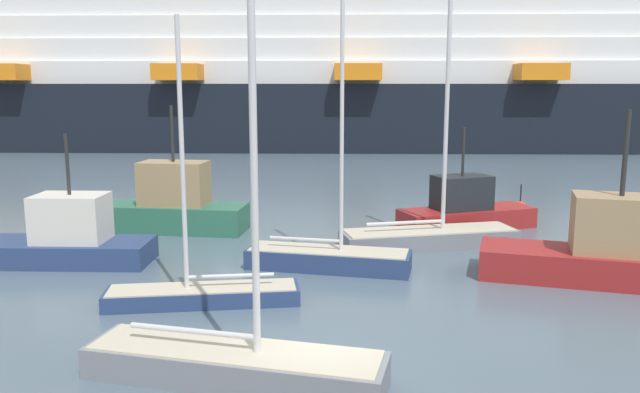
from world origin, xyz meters
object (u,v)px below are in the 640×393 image
at_px(fishing_boat_1, 67,239).
at_px(sailboat_2, 328,255).
at_px(fishing_boat_0, 608,252).
at_px(fishing_boat_2, 170,206).
at_px(sailboat_4, 203,290).
at_px(sailboat_3, 235,355).
at_px(cruise_ship, 197,75).
at_px(fishing_boat_3, 465,210).
at_px(channel_buoy_1, 520,207).
at_px(sailboat_0, 429,234).

bearing_deg(fishing_boat_1, sailboat_2, -2.88).
xyz_separation_m(fishing_boat_0, fishing_boat_2, (-15.74, 7.53, 0.11)).
xyz_separation_m(sailboat_4, fishing_boat_1, (-5.55, 4.34, 0.48)).
height_order(sailboat_3, sailboat_4, sailboat_3).
relative_size(sailboat_3, fishing_boat_2, 1.77).
xyz_separation_m(sailboat_3, fishing_boat_1, (-7.10, 9.21, 0.29)).
xyz_separation_m(sailboat_2, fishing_boat_0, (8.96, -1.57, 0.49)).
bearing_deg(fishing_boat_0, sailboat_4, -154.27).
distance_m(fishing_boat_0, fishing_boat_2, 17.45).
height_order(fishing_boat_2, cruise_ship, cruise_ship).
xyz_separation_m(fishing_boat_0, fishing_boat_1, (-18.26, 2.44, -0.10)).
distance_m(sailboat_3, fishing_boat_1, 11.63).
height_order(fishing_boat_0, fishing_boat_1, fishing_boat_0).
bearing_deg(fishing_boat_3, sailboat_4, 25.62).
xyz_separation_m(fishing_boat_3, channel_buoy_1, (3.50, 3.11, -0.52)).
relative_size(sailboat_0, fishing_boat_1, 1.57).
bearing_deg(sailboat_2, cruise_ship, 118.61).
height_order(sailboat_4, fishing_boat_0, sailboat_4).
distance_m(sailboat_0, channel_buoy_1, 8.45).
relative_size(sailboat_2, channel_buoy_1, 6.82).
xyz_separation_m(fishing_boat_2, fishing_boat_3, (12.99, 0.27, -0.25)).
distance_m(sailboat_2, fishing_boat_0, 9.11).
xyz_separation_m(fishing_boat_1, fishing_boat_3, (15.52, 5.36, -0.04)).
distance_m(fishing_boat_1, cruise_ship, 45.75).
xyz_separation_m(sailboat_4, cruise_ship, (-8.92, 49.50, 6.95)).
xyz_separation_m(sailboat_0, fishing_boat_0, (4.90, -4.63, 0.51)).
relative_size(sailboat_0, sailboat_3, 0.77).
xyz_separation_m(sailboat_0, fishing_boat_3, (2.15, 3.17, 0.36)).
xyz_separation_m(sailboat_0, cruise_ship, (-16.73, 42.97, 6.87)).
distance_m(sailboat_3, fishing_boat_2, 15.02).
relative_size(sailboat_2, fishing_boat_1, 1.65).
xyz_separation_m(sailboat_2, sailboat_4, (-3.75, -3.47, -0.09)).
height_order(fishing_boat_0, fishing_boat_3, fishing_boat_0).
bearing_deg(channel_buoy_1, sailboat_0, -132.03).
bearing_deg(sailboat_4, sailboat_3, 101.39).
bearing_deg(fishing_boat_2, sailboat_4, -63.60).
distance_m(fishing_boat_0, channel_buoy_1, 10.95).
bearing_deg(fishing_boat_0, fishing_boat_1, -170.39).
bearing_deg(sailboat_4, fishing_boat_1, -44.25).
bearing_deg(sailboat_3, fishing_boat_1, 142.23).
bearing_deg(fishing_boat_2, fishing_boat_0, -16.96).
distance_m(sailboat_0, sailboat_2, 5.08).
bearing_deg(sailboat_2, fishing_boat_3, 58.27).
distance_m(sailboat_0, cruise_ship, 46.62).
bearing_deg(sailboat_0, channel_buoy_1, 36.75).
distance_m(sailboat_3, channel_buoy_1, 21.32).
bearing_deg(sailboat_2, fishing_boat_1, -172.13).
relative_size(sailboat_0, channel_buoy_1, 6.47).
height_order(sailboat_3, cruise_ship, cruise_ship).
bearing_deg(sailboat_4, cruise_ship, -85.99).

